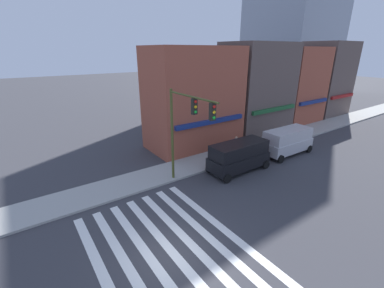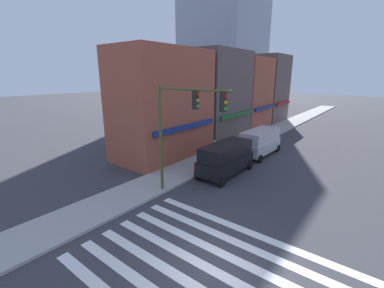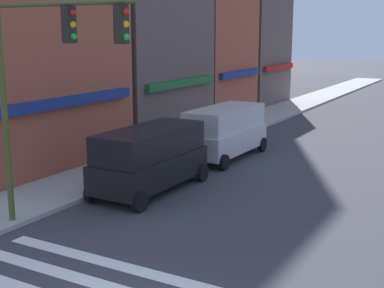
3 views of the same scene
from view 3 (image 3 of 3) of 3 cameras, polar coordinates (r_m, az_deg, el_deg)
The scene contains 6 objects.
storefront_row at distance 32.44m, azimuth -2.84°, elevation 10.32°, with size 30.98×5.30×10.10m.
traffic_signal at distance 15.07m, azimuth -15.39°, elevation 7.89°, with size 0.32×4.87×6.64m.
van_black at distance 19.40m, azimuth -4.47°, elevation -1.37°, with size 5.01×2.22×2.34m.
van_silver at distance 24.57m, azimuth 3.53°, elevation 1.48°, with size 5.04×2.22×2.34m.
pedestrian_blue_shirt at distance 22.08m, azimuth -6.51°, elevation -0.34°, with size 0.32×0.32×1.77m.
fire_hydrant at distance 19.44m, azimuth -11.06°, elevation -3.58°, with size 0.24×0.24×0.84m.
Camera 3 is at (-6.79, -5.95, 5.75)m, focal length 50.00 mm.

